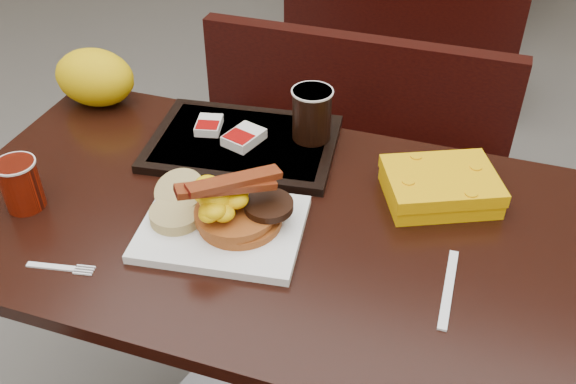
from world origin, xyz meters
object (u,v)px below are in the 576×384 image
(bench_far_s, at_px, (405,23))
(hashbrown_sleeve_left, at_px, (209,125))
(knife, at_px, (448,288))
(fork, at_px, (51,267))
(bench_near_n, at_px, (336,172))
(coffee_cup_near, at_px, (21,185))
(pancake_stack, at_px, (240,216))
(clamshell, at_px, (440,186))
(platter, at_px, (222,228))
(coffee_cup_far, at_px, (312,114))
(tray, at_px, (243,143))
(paper_bag, at_px, (95,77))
(table_near, at_px, (257,339))
(hashbrown_sleeve_right, at_px, (244,137))

(bench_far_s, distance_m, hashbrown_sleeve_left, 1.74)
(knife, bearing_deg, fork, -76.91)
(bench_near_n, bearing_deg, coffee_cup_near, -117.33)
(bench_far_s, xyz_separation_m, pancake_stack, (-0.00, -1.95, 0.42))
(pancake_stack, relative_size, coffee_cup_near, 1.52)
(clamshell, bearing_deg, platter, -172.43)
(coffee_cup_far, bearing_deg, hashbrown_sleeve_left, -169.93)
(hashbrown_sleeve_left, bearing_deg, platter, -74.89)
(tray, relative_size, paper_bag, 2.06)
(bench_near_n, distance_m, knife, 0.96)
(platter, relative_size, hashbrown_sleeve_left, 4.09)
(coffee_cup_near, height_order, knife, coffee_cup_near)
(table_near, height_order, coffee_cup_far, coffee_cup_far)
(paper_bag, bearing_deg, fork, -66.86)
(bench_far_s, bearing_deg, tray, -93.31)
(tray, distance_m, coffee_cup_far, 0.16)
(bench_near_n, height_order, hashbrown_sleeve_right, hashbrown_sleeve_right)
(coffee_cup_far, height_order, clamshell, coffee_cup_far)
(coffee_cup_near, bearing_deg, tray, 45.00)
(table_near, bearing_deg, coffee_cup_far, 81.21)
(fork, xyz_separation_m, coffee_cup_far, (0.32, 0.51, 0.07))
(tray, bearing_deg, table_near, -71.65)
(fork, distance_m, hashbrown_sleeve_right, 0.49)
(coffee_cup_near, relative_size, fork, 0.84)
(knife, relative_size, tray, 0.46)
(pancake_stack, bearing_deg, bench_far_s, 89.95)
(tray, distance_m, hashbrown_sleeve_right, 0.02)
(knife, relative_size, hashbrown_sleeve_right, 2.19)
(fork, bearing_deg, hashbrown_sleeve_left, 68.61)
(pancake_stack, relative_size, clamshell, 0.73)
(platter, xyz_separation_m, hashbrown_sleeve_left, (-0.15, 0.29, 0.02))
(hashbrown_sleeve_left, xyz_separation_m, clamshell, (0.52, -0.06, 0.00))
(tray, relative_size, hashbrown_sleeve_left, 5.56)
(pancake_stack, bearing_deg, paper_bag, 146.67)
(bench_far_s, bearing_deg, hashbrown_sleeve_left, -96.32)
(table_near, xyz_separation_m, hashbrown_sleeve_right, (-0.09, 0.20, 0.41))
(platter, bearing_deg, bench_far_s, 81.67)
(bench_near_n, height_order, bench_far_s, same)
(table_near, height_order, hashbrown_sleeve_left, hashbrown_sleeve_left)
(knife, relative_size, coffee_cup_far, 1.62)
(hashbrown_sleeve_right, bearing_deg, bench_far_s, 104.24)
(bench_near_n, distance_m, tray, 0.64)
(table_near, distance_m, knife, 0.55)
(fork, bearing_deg, clamshell, 23.34)
(knife, distance_m, hashbrown_sleeve_left, 0.65)
(coffee_cup_far, bearing_deg, paper_bag, 178.51)
(bench_near_n, distance_m, bench_far_s, 1.20)
(table_near, xyz_separation_m, paper_bag, (-0.50, 0.28, 0.44))
(bench_far_s, distance_m, fork, 2.20)
(table_near, distance_m, hashbrown_sleeve_right, 0.46)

